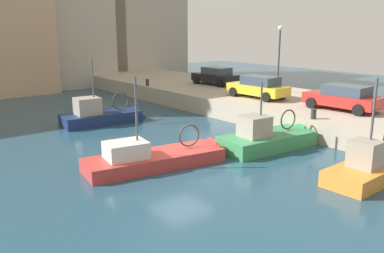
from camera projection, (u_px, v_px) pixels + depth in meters
water_surface at (180, 159)px, 18.71m from camera, size 80.00×80.00×0.00m
quay_wall at (324, 114)px, 25.61m from camera, size 9.00×56.00×1.20m
fishing_boat_red at (163, 162)px, 17.92m from camera, size 7.12×3.01×4.83m
fishing_boat_navy at (106, 120)px, 25.73m from camera, size 5.76×2.47×4.98m
fishing_boat_orange at (375, 173)px, 16.51m from camera, size 5.58×1.99×4.85m
fishing_boat_green at (272, 145)px, 20.52m from camera, size 5.93×2.74×4.31m
parked_car_red at (343, 97)px, 23.56m from camera, size 2.24×4.36×1.46m
parked_car_black at (215, 76)px, 33.99m from camera, size 2.12×4.12×1.47m
parked_car_yellow at (258, 87)px, 27.62m from camera, size 2.07×4.34×1.49m
mooring_bollard_mid at (314, 114)px, 21.35m from camera, size 0.28×0.28×0.55m
mooring_bollard_north at (147, 82)px, 33.41m from camera, size 0.28×0.28×0.55m
quay_streetlamp at (279, 48)px, 29.41m from camera, size 0.36×0.36×4.83m
waterfront_building_east_mid at (141, 8)px, 47.66m from camera, size 8.61×7.65×16.19m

